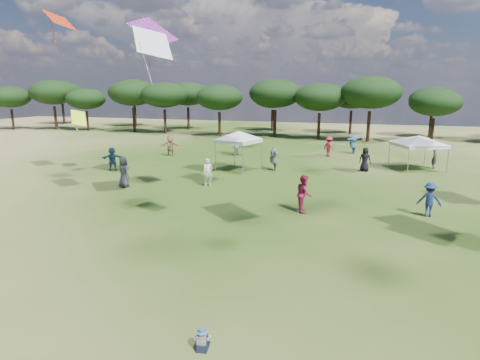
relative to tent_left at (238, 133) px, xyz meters
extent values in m
cylinder|color=black|center=(-43.21, 20.18, -1.32)|extent=(0.35, 0.35, 3.09)
ellipsoid|color=black|center=(-43.21, 20.18, 2.08)|extent=(6.01, 6.01, 3.24)
cylinder|color=black|center=(-36.93, 22.26, -1.11)|extent=(0.40, 0.40, 3.51)
ellipsoid|color=black|center=(-36.93, 22.26, 2.75)|extent=(6.82, 6.82, 3.68)
cylinder|color=black|center=(-31.07, 22.26, -1.41)|extent=(0.33, 0.33, 2.92)
ellipsoid|color=black|center=(-31.07, 22.26, 1.81)|extent=(5.67, 5.67, 3.06)
cylinder|color=black|center=(-23.18, 22.46, -1.12)|extent=(0.40, 0.40, 3.49)
ellipsoid|color=black|center=(-23.18, 22.46, 2.72)|extent=(6.79, 6.79, 3.66)
cylinder|color=black|center=(-18.03, 22.18, -1.21)|extent=(0.38, 0.38, 3.32)
ellipsoid|color=black|center=(-18.03, 22.18, 2.44)|extent=(6.44, 6.44, 3.47)
cylinder|color=black|center=(-9.62, 21.46, -1.29)|extent=(0.36, 0.36, 3.14)
ellipsoid|color=black|center=(-9.62, 21.46, 2.16)|extent=(6.11, 6.11, 3.29)
cylinder|color=black|center=(-2.50, 22.98, -1.13)|extent=(0.40, 0.40, 3.46)
ellipsoid|color=black|center=(-2.50, 22.98, 2.68)|extent=(6.73, 6.73, 3.63)
cylinder|color=black|center=(3.31, 21.80, -1.26)|extent=(0.37, 0.37, 3.21)
ellipsoid|color=black|center=(3.31, 21.80, 2.27)|extent=(6.24, 6.24, 3.36)
cylinder|color=black|center=(9.14, 21.34, -1.09)|extent=(0.41, 0.41, 3.56)
ellipsoid|color=black|center=(9.14, 21.34, 2.83)|extent=(6.91, 6.91, 3.73)
cylinder|color=black|center=(16.08, 21.68, -1.43)|extent=(0.33, 0.33, 2.88)
ellipsoid|color=black|center=(16.08, 21.68, 1.74)|extent=(5.60, 5.60, 3.02)
cylinder|color=black|center=(-43.05, 30.96, -1.09)|extent=(0.41, 0.41, 3.56)
ellipsoid|color=black|center=(-43.05, 30.96, 2.83)|extent=(6.92, 6.92, 3.73)
cylinder|color=black|center=(-28.20, 30.73, -1.06)|extent=(0.41, 0.41, 3.62)
ellipsoid|color=black|center=(-28.20, 30.73, 2.93)|extent=(7.03, 7.03, 3.79)
cylinder|color=black|center=(-17.51, 28.73, -1.18)|extent=(0.39, 0.39, 3.37)
ellipsoid|color=black|center=(-17.51, 28.73, 2.52)|extent=(6.54, 6.54, 3.53)
cylinder|color=black|center=(-4.63, 30.48, -1.31)|extent=(0.36, 0.36, 3.11)
ellipsoid|color=black|center=(-4.63, 30.48, 2.12)|extent=(6.05, 6.05, 3.26)
cylinder|color=black|center=(6.71, 29.69, -1.27)|extent=(0.37, 0.37, 3.20)
ellipsoid|color=black|center=(6.71, 29.69, 2.25)|extent=(6.21, 6.21, 3.35)
cylinder|color=black|center=(16.71, 28.51, -1.37)|extent=(0.34, 0.34, 2.99)
ellipsoid|color=black|center=(16.71, 28.51, 1.92)|extent=(5.81, 5.81, 3.13)
cylinder|color=gray|center=(-1.56, -0.83, -1.71)|extent=(0.06, 0.06, 2.32)
cylinder|color=gray|center=(0.83, -1.56, -1.71)|extent=(0.06, 0.06, 2.32)
cylinder|color=gray|center=(-0.83, 1.56, -1.71)|extent=(0.06, 0.06, 2.32)
cylinder|color=gray|center=(1.56, 0.83, -1.71)|extent=(0.06, 0.06, 2.32)
cube|color=silver|center=(0.00, 0.00, -0.60)|extent=(3.31, 3.31, 0.25)
pyramid|color=silver|center=(0.00, 0.00, 0.13)|extent=(5.17, 5.17, 0.60)
cylinder|color=gray|center=(12.11, 2.62, -1.89)|extent=(0.06, 0.06, 1.95)
cylinder|color=gray|center=(14.88, 3.83, -1.89)|extent=(0.06, 0.06, 1.95)
cylinder|color=gray|center=(10.90, 5.40, -1.89)|extent=(0.06, 0.06, 1.95)
cylinder|color=gray|center=(13.67, 6.61, -1.89)|extent=(0.06, 0.06, 1.95)
cube|color=silver|center=(12.89, 4.62, -0.97)|extent=(4.20, 4.20, 0.25)
pyramid|color=silver|center=(12.89, 4.62, -0.25)|extent=(5.95, 5.95, 0.60)
cube|color=black|center=(5.86, -20.70, -2.77)|extent=(0.28, 0.28, 0.19)
cube|color=black|center=(5.74, -20.54, -2.82)|extent=(0.13, 0.23, 0.10)
cube|color=black|center=(5.91, -20.51, -2.82)|extent=(0.13, 0.23, 0.10)
cube|color=white|center=(5.86, -20.70, -2.57)|extent=(0.26, 0.20, 0.24)
cylinder|color=white|center=(5.70, -20.66, -2.57)|extent=(0.12, 0.24, 0.15)
cylinder|color=white|center=(5.99, -20.61, -2.57)|extent=(0.12, 0.24, 0.15)
sphere|color=#E0B293|center=(5.86, -20.70, -2.40)|extent=(0.16, 0.16, 0.16)
cone|color=teal|center=(5.86, -20.70, -2.37)|extent=(0.27, 0.27, 0.03)
cylinder|color=teal|center=(5.86, -20.70, -2.33)|extent=(0.18, 0.18, 0.07)
imported|color=#9E7356|center=(-8.13, 4.62, -1.91)|extent=(1.87, 1.00, 1.92)
imported|color=#323237|center=(14.24, 5.51, -2.01)|extent=(0.55, 0.71, 1.72)
imported|color=#303036|center=(-5.20, -7.23, -1.90)|extent=(1.12, 0.97, 1.93)
imported|color=black|center=(9.10, 2.70, -1.96)|extent=(1.01, 0.81, 1.81)
imported|color=white|center=(-2.64, 6.88, -1.97)|extent=(0.74, 0.92, 1.80)
imported|color=navy|center=(7.88, 11.30, -1.94)|extent=(1.74, 2.27, 1.86)
imported|color=silver|center=(-0.27, -5.36, -1.98)|extent=(0.77, 0.73, 1.78)
imported|color=maroon|center=(6.37, -8.97, -1.93)|extent=(0.89, 1.04, 1.87)
imported|color=maroon|center=(5.85, 8.78, -1.95)|extent=(1.35, 1.26, 1.83)
imported|color=navy|center=(12.23, -7.89, -2.03)|extent=(1.10, 0.66, 1.68)
imported|color=navy|center=(-9.10, -2.85, -1.97)|extent=(1.71, 1.28, 1.80)
imported|color=#4B4B50|center=(2.50, 0.95, -1.94)|extent=(1.43, 2.33, 1.84)
plane|color=#742184|center=(-3.07, -6.59, 6.42)|extent=(2.63, 2.34, 2.13)
plane|color=#CDF619|center=(-10.98, -3.92, 1.13)|extent=(1.33, 1.73, 1.27)
plane|color=red|center=(-9.13, -7.09, 7.27)|extent=(2.16, 2.56, 1.39)
plane|color=silver|center=(-0.38, -11.41, 5.21)|extent=(2.43, 2.78, 1.69)
camera|label=1|loc=(9.24, -28.34, 3.12)|focal=30.00mm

